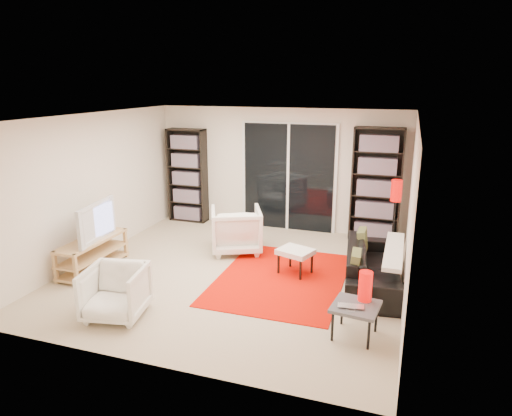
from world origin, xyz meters
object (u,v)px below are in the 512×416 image
at_px(bookshelf_left, 187,176).
at_px(ottoman, 295,253).
at_px(floor_lamp, 396,199).
at_px(bookshelf_right, 376,185).
at_px(armchair_back, 236,230).
at_px(tv_stand, 93,253).
at_px(sofa, 373,266).
at_px(side_table, 356,308).
at_px(armchair_front, 115,292).

height_order(bookshelf_left, ottoman, bookshelf_left).
bearing_deg(floor_lamp, bookshelf_right, 115.59).
bearing_deg(armchair_back, tv_stand, 14.25).
distance_m(bookshelf_left, sofa, 4.56).
distance_m(bookshelf_right, side_table, 3.64).
bearing_deg(ottoman, bookshelf_right, 63.68).
bearing_deg(ottoman, side_table, -54.72).
relative_size(bookshelf_right, tv_stand, 1.59).
height_order(armchair_front, side_table, armchair_front).
bearing_deg(armchair_back, side_table, 112.79).
distance_m(armchair_back, armchair_front, 2.72).
distance_m(bookshelf_left, bookshelf_right, 3.85).
xyz_separation_m(bookshelf_right, floor_lamp, (0.37, -0.78, -0.04)).
xyz_separation_m(side_table, floor_lamp, (0.29, 2.80, 0.65)).
relative_size(ottoman, side_table, 1.06).
bearing_deg(ottoman, tv_stand, -164.62).
bearing_deg(armchair_front, ottoman, 37.05).
height_order(tv_stand, sofa, sofa).
bearing_deg(bookshelf_left, floor_lamp, -10.48).
height_order(bookshelf_left, floor_lamp, bookshelf_left).
bearing_deg(ottoman, armchair_back, 152.84).
bearing_deg(sofa, ottoman, 82.89).
distance_m(bookshelf_left, ottoman, 3.55).
bearing_deg(floor_lamp, ottoman, -137.72).
bearing_deg(bookshelf_right, tv_stand, -144.76).
relative_size(armchair_front, floor_lamp, 0.55).
bearing_deg(bookshelf_left, side_table, -42.30).
relative_size(bookshelf_left, armchair_back, 2.25).
distance_m(tv_stand, side_table, 4.22).
xyz_separation_m(bookshelf_left, tv_stand, (-0.23, -2.88, -0.71)).
height_order(armchair_back, armchair_front, armchair_back).
distance_m(bookshelf_right, sofa, 2.20).
relative_size(bookshelf_right, armchair_front, 2.88).
bearing_deg(ottoman, bookshelf_left, 144.36).
xyz_separation_m(bookshelf_left, armchair_front, (1.02, -4.06, -0.64)).
bearing_deg(tv_stand, side_table, -9.46).
bearing_deg(bookshelf_right, bookshelf_left, 180.00).
bearing_deg(bookshelf_right, ottoman, -116.32).
xyz_separation_m(bookshelf_right, ottoman, (-1.01, -2.04, -0.71)).
distance_m(bookshelf_right, floor_lamp, 0.87).
distance_m(sofa, armchair_front, 3.60).
bearing_deg(floor_lamp, armchair_back, -166.26).
height_order(bookshelf_left, sofa, bookshelf_left).
bearing_deg(side_table, bookshelf_left, 137.70).
relative_size(armchair_back, floor_lamp, 0.65).
xyz_separation_m(bookshelf_left, sofa, (4.01, -2.06, -0.69)).
height_order(tv_stand, ottoman, tv_stand).
height_order(armchair_front, ottoman, armchair_front).
xyz_separation_m(sofa, side_table, (-0.08, -1.52, 0.07)).
bearing_deg(side_table, floor_lamp, 84.03).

